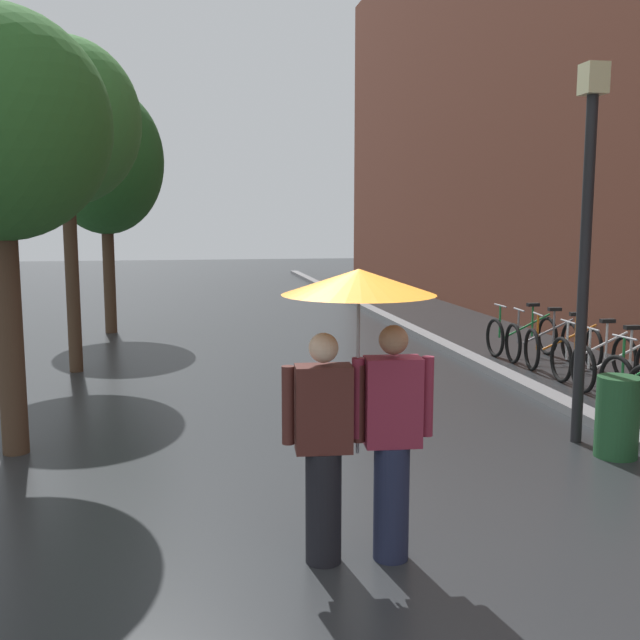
% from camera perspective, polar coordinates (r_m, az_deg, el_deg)
% --- Properties ---
extents(ground_plane, '(80.00, 80.00, 0.00)m').
position_cam_1_polar(ground_plane, '(5.79, 7.35, -17.36)').
color(ground_plane, '#26282B').
extents(kerb_strip, '(0.30, 36.00, 0.12)m').
position_cam_1_polar(kerb_strip, '(15.92, 7.40, -0.85)').
color(kerb_strip, slate).
rests_on(kerb_strip, ground).
extents(street_tree_1, '(2.34, 2.34, 5.27)m').
position_cam_1_polar(street_tree_1, '(12.41, -19.27, 14.32)').
color(street_tree_1, '#473323').
rests_on(street_tree_1, ground).
extents(street_tree_2, '(2.47, 2.47, 5.24)m').
position_cam_1_polar(street_tree_2, '(16.45, -16.45, 11.77)').
color(street_tree_2, '#473323').
rests_on(street_tree_2, ground).
extents(parked_bicycle_2, '(1.11, 0.74, 0.96)m').
position_cam_1_polar(parked_bicycle_2, '(11.31, 22.14, -3.34)').
color(parked_bicycle_2, black).
rests_on(parked_bicycle_2, ground).
extents(parked_bicycle_3, '(1.11, 0.75, 0.96)m').
position_cam_1_polar(parked_bicycle_3, '(11.89, 20.54, -2.73)').
color(parked_bicycle_3, black).
rests_on(parked_bicycle_3, ground).
extents(parked_bicycle_4, '(1.17, 0.85, 0.96)m').
position_cam_1_polar(parked_bicycle_4, '(12.58, 18.42, -2.07)').
color(parked_bicycle_4, black).
rests_on(parked_bicycle_4, ground).
extents(parked_bicycle_5, '(1.13, 0.79, 0.96)m').
position_cam_1_polar(parked_bicycle_5, '(13.13, 16.93, -1.60)').
color(parked_bicycle_5, black).
rests_on(parked_bicycle_5, ground).
extents(parked_bicycle_6, '(1.09, 0.72, 0.96)m').
position_cam_1_polar(parked_bicycle_6, '(13.69, 15.45, -1.16)').
color(parked_bicycle_6, black).
rests_on(parked_bicycle_6, ground).
extents(couple_under_umbrella, '(1.09, 1.09, 2.12)m').
position_cam_1_polar(couple_under_umbrella, '(5.17, 3.03, -4.12)').
color(couple_under_umbrella, black).
rests_on(couple_under_umbrella, ground).
extents(street_lamp_post, '(0.24, 0.24, 4.07)m').
position_cam_1_polar(street_lamp_post, '(8.39, 20.07, 6.94)').
color(street_lamp_post, black).
rests_on(street_lamp_post, ground).
extents(litter_bin, '(0.44, 0.44, 0.85)m').
position_cam_1_polar(litter_bin, '(8.25, 22.18, -7.01)').
color(litter_bin, '#1E4C28').
rests_on(litter_bin, ground).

